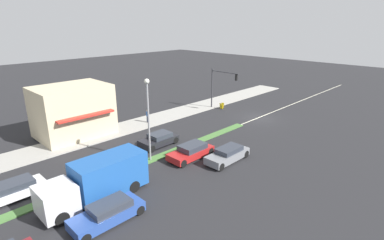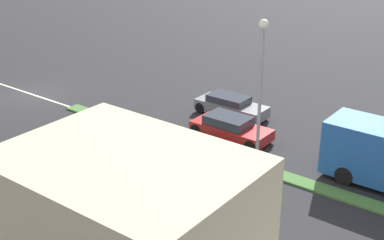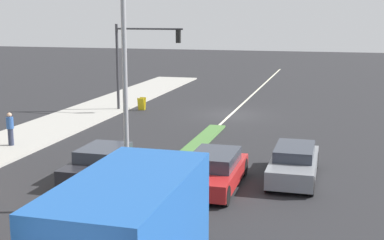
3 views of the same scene
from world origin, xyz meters
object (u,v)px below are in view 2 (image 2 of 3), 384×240
suv_grey (231,106)px  hatchback_red (230,128)px  pedestrian (33,181)px  sedan_dark (184,157)px  street_lamp (261,77)px

suv_grey → hatchback_red: bearing=33.0°
hatchback_red → pedestrian: bearing=-17.0°
sedan_dark → pedestrian: bearing=-28.6°
street_lamp → hatchback_red: (-2.20, -3.01, -4.14)m
street_lamp → pedestrian: 11.30m
street_lamp → pedestrian: bearing=-36.3°
pedestrian → sedan_dark: (-6.37, 3.47, -0.34)m
pedestrian → sedan_dark: 7.26m
suv_grey → sedan_dark: 7.47m
pedestrian → suv_grey: (-13.57, 1.47, -0.33)m
street_lamp → sedan_dark: size_ratio=1.87×
pedestrian → suv_grey: 13.65m
suv_grey → sedan_dark: suv_grey is taller
suv_grey → hatchback_red: hatchback_red is taller
street_lamp → sedan_dark: (2.20, -2.83, -4.16)m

